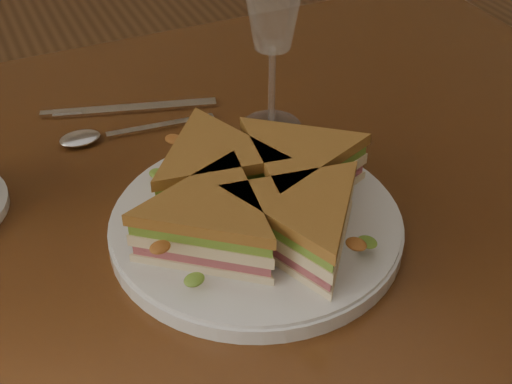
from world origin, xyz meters
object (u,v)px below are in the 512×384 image
at_px(table, 186,273).
at_px(plate, 256,226).
at_px(sandwich_wedges, 256,196).
at_px(wine_glass, 273,4).
at_px(spoon, 100,136).
at_px(knife, 123,110).

height_order(table, plate, plate).
height_order(sandwich_wedges, wine_glass, wine_glass).
xyz_separation_m(plate, sandwich_wedges, (0.00, 0.00, 0.04)).
xyz_separation_m(spoon, wine_glass, (0.19, -0.06, 0.15)).
relative_size(table, plate, 4.22).
distance_m(table, knife, 0.23).
bearing_deg(spoon, table, -68.72).
distance_m(plate, spoon, 0.25).
height_order(plate, wine_glass, wine_glass).
relative_size(plate, wine_glass, 1.32).
height_order(table, knife, knife).
distance_m(spoon, wine_glass, 0.25).
bearing_deg(table, knife, 90.41).
xyz_separation_m(plate, knife, (-0.05, 0.28, -0.01)).
bearing_deg(wine_glass, sandwich_wedges, -120.10).
bearing_deg(wine_glass, plate, -120.10).
xyz_separation_m(plate, spoon, (-0.10, 0.23, -0.00)).
relative_size(plate, sandwich_wedges, 0.93).
relative_size(plate, spoon, 1.55).
relative_size(table, spoon, 6.53).
distance_m(sandwich_wedges, knife, 0.29).
bearing_deg(plate, sandwich_wedges, 0.00).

